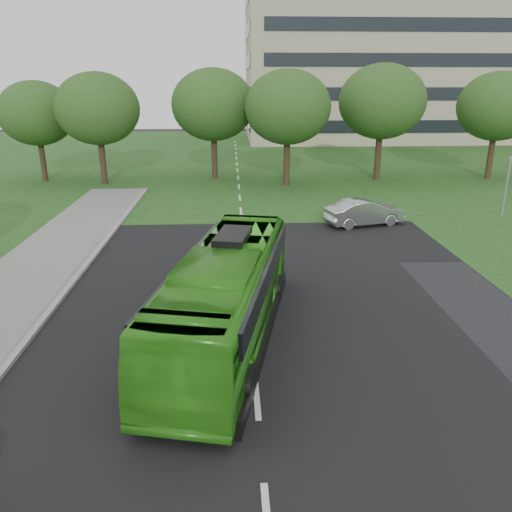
# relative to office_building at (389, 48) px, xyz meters

# --- Properties ---
(ground) EXTENTS (160.00, 160.00, 0.00)m
(ground) POSITION_rel_office_building_xyz_m (-21.96, -61.96, -12.50)
(ground) COLOR black
(ground) RESTS_ON ground
(street_surfaces) EXTENTS (120.00, 120.00, 0.15)m
(street_surfaces) POSITION_rel_office_building_xyz_m (-22.34, -39.21, -12.47)
(street_surfaces) COLOR black
(street_surfaces) RESTS_ON ground
(office_building) EXTENTS (40.10, 20.10, 25.00)m
(office_building) POSITION_rel_office_building_xyz_m (0.00, 0.00, 0.00)
(office_building) COLOR tan
(office_building) RESTS_ON ground
(tree_park_a) EXTENTS (6.51, 6.51, 8.65)m
(tree_park_a) POSITION_rel_office_building_xyz_m (-32.85, -34.11, -6.63)
(tree_park_a) COLOR black
(tree_park_a) RESTS_ON ground
(tree_park_b) EXTENTS (6.87, 6.87, 9.00)m
(tree_park_b) POSITION_rel_office_building_xyz_m (-23.95, -32.06, -6.43)
(tree_park_b) COLOR black
(tree_park_b) RESTS_ON ground
(tree_park_c) EXTENTS (6.66, 6.66, 8.84)m
(tree_park_c) POSITION_rel_office_building_xyz_m (-18.12, -35.27, -6.50)
(tree_park_c) COLOR black
(tree_park_c) RESTS_ON ground
(tree_park_d) EXTENTS (7.07, 7.07, 9.34)m
(tree_park_d) POSITION_rel_office_building_xyz_m (-10.16, -33.12, -6.17)
(tree_park_d) COLOR black
(tree_park_d) RESTS_ON ground
(tree_park_e) EXTENTS (6.56, 6.56, 8.74)m
(tree_park_e) POSITION_rel_office_building_xyz_m (-0.46, -33.20, -6.56)
(tree_park_e) COLOR black
(tree_park_e) RESTS_ON ground
(tree_park_f) EXTENTS (6.01, 6.01, 8.02)m
(tree_park_f) POSITION_rel_office_building_xyz_m (-38.16, -32.51, -7.05)
(tree_park_f) COLOR black
(tree_park_f) RESTS_ON ground
(bus) EXTENTS (4.68, 11.01, 2.99)m
(bus) POSITION_rel_office_building_xyz_m (-22.73, -60.70, -11.01)
(bus) COLOR green
(bus) RESTS_ON ground
(sedan) EXTENTS (4.82, 2.77, 1.50)m
(sedan) POSITION_rel_office_building_xyz_m (-14.93, -47.55, -11.75)
(sedan) COLOR #9FA0A4
(sedan) RESTS_ON ground
(camera_pole) EXTENTS (0.37, 0.34, 3.64)m
(camera_pole) POSITION_rel_office_building_xyz_m (-5.96, -46.04, -10.15)
(camera_pole) COLOR gray
(camera_pole) RESTS_ON ground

